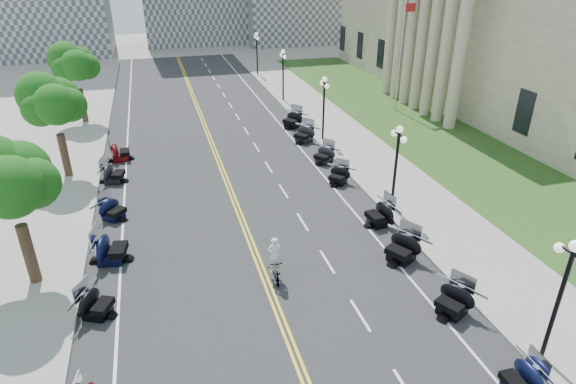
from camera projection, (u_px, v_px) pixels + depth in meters
ground at (263, 272)px, 22.44m from camera, size 160.00×160.00×0.00m
road at (228, 184)px, 31.07m from camera, size 16.00×90.00×0.01m
centerline_yellow_a at (226, 184)px, 31.04m from camera, size 0.12×90.00×0.00m
centerline_yellow_b at (230, 184)px, 31.10m from camera, size 0.12×90.00×0.00m
edge_line_north at (321, 173)px, 32.62m from camera, size 0.12×90.00×0.00m
edge_line_south at (124, 196)px, 29.51m from camera, size 0.12×90.00×0.00m
lane_dash_5 at (360, 315)px, 19.76m from camera, size 0.12×2.00×0.00m
lane_dash_6 at (327, 262)px, 23.21m from camera, size 0.12×2.00×0.00m
lane_dash_7 at (303, 222)px, 26.66m from camera, size 0.12×2.00×0.00m
lane_dash_8 at (284, 191)px, 30.12m from camera, size 0.12×2.00×0.00m
lane_dash_9 at (269, 167)px, 33.57m from camera, size 0.12×2.00×0.00m
lane_dash_10 at (256, 147)px, 37.02m from camera, size 0.12×2.00×0.00m
lane_dash_11 at (246, 131)px, 40.47m from camera, size 0.12×2.00×0.00m
lane_dash_12 at (238, 117)px, 43.93m from camera, size 0.12×2.00×0.00m
lane_dash_13 at (230, 105)px, 47.38m from camera, size 0.12×2.00×0.00m
lane_dash_14 at (224, 95)px, 50.83m from camera, size 0.12×2.00×0.00m
lane_dash_15 at (219, 86)px, 54.28m from camera, size 0.12×2.00×0.00m
lane_dash_16 at (214, 78)px, 57.74m from camera, size 0.12×2.00×0.00m
lane_dash_17 at (209, 71)px, 61.19m from camera, size 0.12×2.00×0.00m
lane_dash_18 at (206, 65)px, 64.64m from camera, size 0.12×2.00×0.00m
lane_dash_19 at (202, 59)px, 68.09m from camera, size 0.12×2.00×0.00m
sidewalk_north at (377, 166)px, 33.59m from camera, size 5.00×90.00×0.15m
sidewalk_south at (52, 204)px, 28.49m from camera, size 5.00×90.00×0.15m
lawn at (411, 123)px, 42.20m from camera, size 9.00×60.00×0.10m
civic_building at (539, 7)px, 45.25m from camera, size 26.00×51.00×17.80m
street_lamp_1 at (558, 303)px, 16.47m from camera, size 0.50×1.20×4.90m
street_lamp_2 at (395, 169)px, 26.83m from camera, size 0.50×1.20×4.90m
street_lamp_3 at (324, 109)px, 37.19m from camera, size 0.50×1.20×4.90m
street_lamp_4 at (283, 75)px, 47.54m from camera, size 0.50×1.20×4.90m
street_lamp_5 at (257, 54)px, 57.90m from camera, size 0.50×1.20×4.90m
flagpole at (400, 57)px, 43.58m from camera, size 1.10×0.20×10.00m
tree_2 at (10, 188)px, 19.64m from camera, size 4.80×4.80×9.20m
tree_3 at (54, 108)px, 29.99m from camera, size 4.80×4.80×9.20m
tree_4 at (76, 68)px, 40.35m from camera, size 4.80×4.80×9.20m
motorcycle_n_3 at (522, 378)px, 16.04m from camera, size 1.79×1.79×1.25m
motorcycle_n_4 at (454, 300)px, 19.60m from camera, size 2.64×2.64×1.37m
motorcycle_n_5 at (402, 247)px, 23.04m from camera, size 2.90×2.90×1.49m
motorcycle_n_6 at (380, 213)px, 26.12m from camera, size 2.29×2.29×1.42m
motorcycle_n_7 at (339, 175)px, 30.90m from camera, size 2.50×2.50×1.24m
motorcycle_n_8 at (324, 154)px, 33.99m from camera, size 2.62×2.62×1.32m
motorcycle_n_9 at (304, 133)px, 37.79m from camera, size 2.88×2.88×1.43m
motorcycle_n_10 at (293, 119)px, 40.99m from camera, size 2.98×2.98×1.49m
motorcycle_s_5 at (96, 303)px, 19.49m from camera, size 2.45×2.45×1.29m
motorcycle_s_6 at (110, 247)px, 22.93m from camera, size 2.59×2.59×1.56m
motorcycle_s_7 at (113, 209)px, 26.72m from camera, size 2.58×2.58×1.28m
motorcycle_s_8 at (113, 172)px, 31.03m from camera, size 2.44×2.44×1.40m
motorcycle_s_9 at (120, 151)px, 34.36m from camera, size 2.17×2.17×1.46m
bicycle at (275, 268)px, 21.77m from camera, size 0.64×1.94×1.15m
cyclist_rider at (274, 240)px, 21.11m from camera, size 0.67×0.44×1.83m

